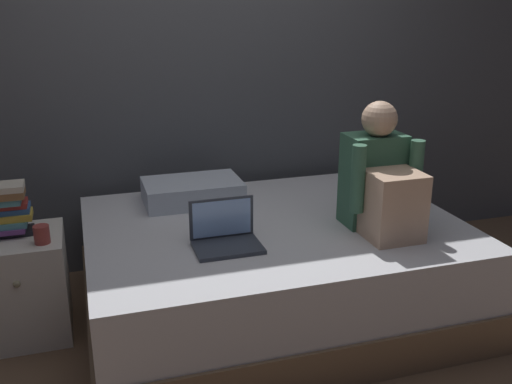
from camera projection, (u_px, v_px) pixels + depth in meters
name	position (u px, v px, depth m)	size (l,w,h in m)	color
ground_plane	(255.00, 346.00, 2.93)	(8.00, 8.00, 0.00)	brown
wall_back	(198.00, 53.00, 3.59)	(5.60, 0.10, 2.70)	#4C4F54
bed	(273.00, 268.00, 3.18)	(2.00, 1.50, 0.54)	#7A6047
nightstand	(23.00, 286.00, 2.97)	(0.44, 0.46, 0.54)	beige
person_sitting	(381.00, 183.00, 2.92)	(0.39, 0.44, 0.66)	#38664C
laptop	(225.00, 235.00, 2.78)	(0.32, 0.23, 0.22)	#333842
pillow	(192.00, 191.00, 3.38)	(0.56, 0.36, 0.13)	silver
book_stack	(6.00, 210.00, 2.87)	(0.24, 0.17, 0.27)	black
mug	(42.00, 234.00, 2.80)	(0.08, 0.08, 0.09)	#933833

